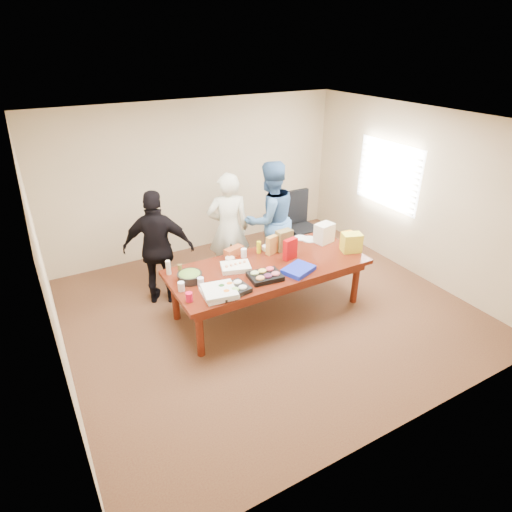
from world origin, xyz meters
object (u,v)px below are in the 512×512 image
conference_table (268,288)px  salad_bowl (190,277)px  office_chair (302,227)px  sheet_cake (236,267)px  person_center (229,229)px  person_right (270,220)px

conference_table → salad_bowl: salad_bowl is taller
office_chair → salad_bowl: size_ratio=3.43×
conference_table → salad_bowl: bearing=172.8°
office_chair → salad_bowl: (-2.56, -1.10, 0.24)m
sheet_cake → person_center: bearing=86.4°
conference_table → sheet_cake: size_ratio=7.14×
conference_table → person_right: size_ratio=1.46×
office_chair → sheet_cake: (-1.90, -1.12, 0.22)m
office_chair → person_right: (-0.84, -0.26, 0.40)m
person_center → salad_bowl: (-1.02, -0.94, -0.11)m
office_chair → person_center: bearing=-173.3°
sheet_cake → salad_bowl: 0.66m
sheet_cake → conference_table: bearing=2.0°
conference_table → sheet_cake: 0.62m
conference_table → office_chair: size_ratio=2.48×
conference_table → office_chair: bearing=40.6°
person_right → sheet_cake: size_ratio=4.90×
conference_table → person_center: person_center is taller
office_chair → person_center: size_ratio=0.62×
person_center → salad_bowl: person_center is taller
conference_table → office_chair: office_chair is taller
conference_table → person_right: person_right is taller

